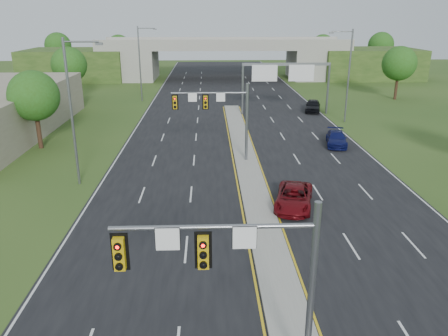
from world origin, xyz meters
TOP-DOWN VIEW (x-y plane):
  - road at (0.00, 35.00)m, footprint 24.00×160.00m
  - median at (0.00, 23.00)m, footprint 2.00×54.00m
  - lane_markings at (-0.60, 28.91)m, footprint 23.72×160.00m
  - signal_mast_near at (-2.26, -0.07)m, footprint 6.62×0.60m
  - signal_mast_far at (-2.26, 24.93)m, footprint 6.62×0.60m
  - sign_gantry at (6.68, 44.92)m, footprint 11.58×0.44m
  - overpass at (0.00, 80.00)m, footprint 80.00×14.00m
  - lightpole_l_mid at (-13.30, 20.00)m, footprint 2.85×0.25m
  - lightpole_l_far at (-13.30, 55.00)m, footprint 2.85×0.25m
  - lightpole_r_far at (13.30, 40.00)m, footprint 2.85×0.25m
  - tree_l_near at (-20.00, 30.00)m, footprint 4.80×4.80m
  - tree_l_mid at (-24.00, 55.00)m, footprint 5.20×5.20m
  - tree_r_mid at (26.00, 55.00)m, footprint 5.20×5.20m
  - tree_back_a at (-38.00, 94.00)m, footprint 6.00×6.00m
  - tree_back_b at (-24.00, 94.00)m, footprint 5.60×5.60m
  - tree_back_c at (24.00, 94.00)m, footprint 5.60×5.60m
  - tree_back_d at (38.00, 94.00)m, footprint 6.00×6.00m
  - car_far_a at (2.41, 14.97)m, footprint 3.59×5.57m
  - car_far_b at (9.56, 29.83)m, footprint 2.85×5.02m
  - car_far_c at (10.95, 46.24)m, footprint 3.03×5.08m

SIDE VIEW (x-z plane):
  - road at x=0.00m, z-range 0.00..0.02m
  - lane_markings at x=-0.60m, z-range 0.02..0.03m
  - median at x=0.00m, z-range 0.02..0.18m
  - car_far_b at x=9.56m, z-range 0.02..1.39m
  - car_far_a at x=2.41m, z-range 0.02..1.45m
  - car_far_c at x=10.95m, z-range 0.02..1.64m
  - overpass at x=0.00m, z-range -0.50..7.60m
  - signal_mast_near at x=-2.26m, z-range 1.23..8.23m
  - signal_mast_far at x=-2.26m, z-range 1.23..8.23m
  - tree_l_near at x=-20.00m, z-range 1.38..8.98m
  - sign_gantry at x=6.68m, z-range 1.90..8.58m
  - tree_l_mid at x=-24.00m, z-range 1.44..9.57m
  - tree_r_mid at x=26.00m, z-range 1.44..9.57m
  - tree_back_b at x=-24.00m, z-range 1.35..9.67m
  - tree_back_c at x=24.00m, z-range 1.35..9.67m
  - tree_back_a at x=-38.00m, z-range 1.41..10.26m
  - tree_back_d at x=38.00m, z-range 1.41..10.26m
  - lightpole_l_mid at x=-13.30m, z-range 0.60..11.60m
  - lightpole_l_far at x=-13.30m, z-range 0.60..11.60m
  - lightpole_r_far at x=13.30m, z-range 0.60..11.60m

